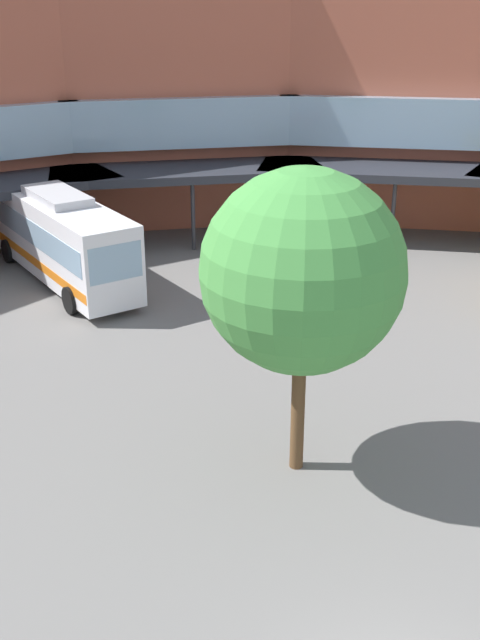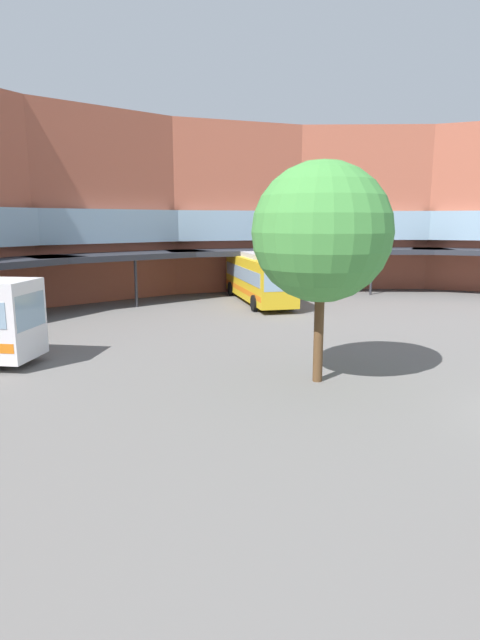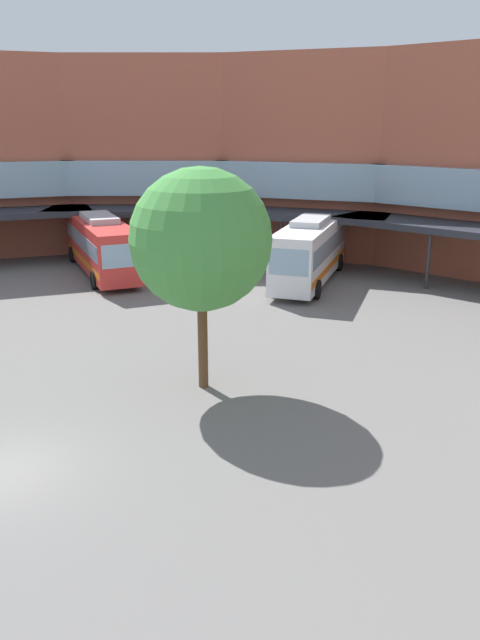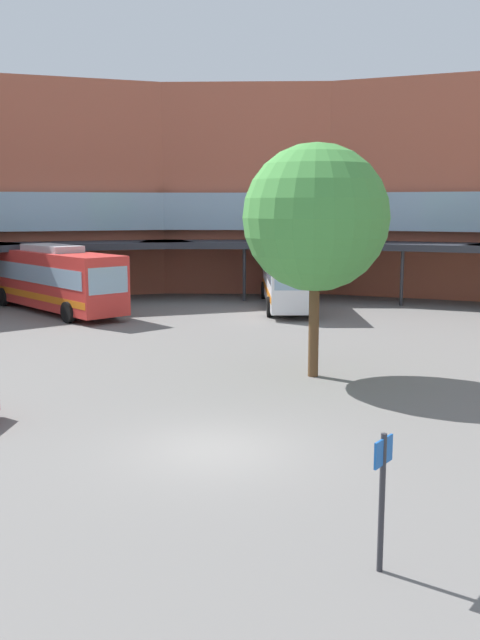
# 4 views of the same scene
# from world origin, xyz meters

# --- Properties ---
(station_building) EXTENTS (74.66, 39.37, 13.87)m
(station_building) POSITION_xyz_m (0.00, 21.08, 6.69)
(station_building) COLOR #AD5942
(station_building) RESTS_ON ground
(bus_0) EXTENTS (9.79, 9.48, 3.66)m
(bus_0) POSITION_xyz_m (15.69, 19.14, 1.85)
(bus_0) COLOR gold
(bus_0) RESTS_ON ground
(plaza_tree) EXTENTS (5.02, 5.02, 8.04)m
(plaza_tree) POSITION_xyz_m (0.12, 8.19, 5.52)
(plaza_tree) COLOR brown
(plaza_tree) RESTS_ON ground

